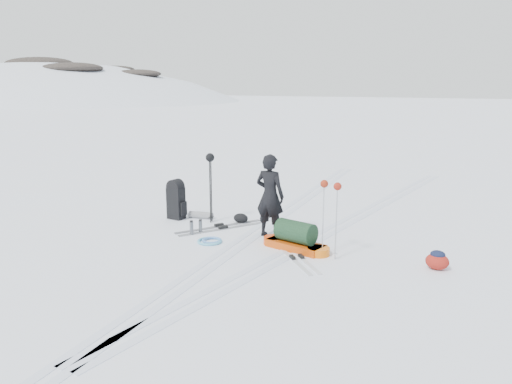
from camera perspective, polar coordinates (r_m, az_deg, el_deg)
ground at (r=9.92m, az=-1.30°, el=-5.54°), size 200.00×200.00×0.00m
ski_tracks at (r=10.42m, az=3.95°, el=-4.65°), size 3.38×17.97×0.01m
skier at (r=9.96m, az=1.59°, el=-0.44°), size 0.64×0.45×1.69m
pulk_sled at (r=9.37m, az=4.55°, el=-5.32°), size 1.48×0.71×0.55m
expedition_rucksack at (r=11.50m, az=-8.78°, el=-0.98°), size 0.97×0.54×0.92m
ski_poles_black at (r=10.96m, az=-5.26°, el=2.98°), size 0.19×0.23×1.56m
ski_poles_silver at (r=8.78m, az=8.51°, el=-0.21°), size 0.42×0.26×1.39m
touring_skis_grey at (r=10.75m, az=-4.01°, el=-4.05°), size 1.35×1.86×0.07m
touring_skis_white at (r=8.94m, az=4.68°, el=-7.52°), size 1.33×1.37×0.06m
rope_coil at (r=9.83m, az=-5.24°, el=-5.57°), size 0.57×0.57×0.06m
small_daypack at (r=8.91m, az=20.01°, el=-7.34°), size 0.42×0.34×0.33m
thermos_pair at (r=10.38m, az=-6.90°, el=-4.00°), size 0.18×0.31×0.30m
stuff_sack at (r=11.11m, az=-1.75°, el=-3.00°), size 0.35×0.27×0.21m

